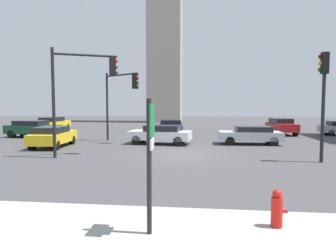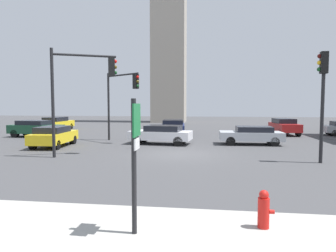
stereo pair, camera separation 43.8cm
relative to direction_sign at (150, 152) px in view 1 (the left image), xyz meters
name	(u,v)px [view 1 (the left image)]	position (x,y,z in m)	size (l,w,h in m)	color
ground_plane	(181,154)	(-0.12, 10.76, -1.81)	(102.54, 102.54, 0.00)	#424244
sidewalk_corner	(140,249)	(-0.12, -0.52, -1.74)	(36.59, 4.25, 0.15)	#A8A59E
direction_sign	(150,152)	(0.00, 0.00, 0.00)	(0.13, 0.63, 2.72)	black
traffic_light_0	(83,81)	(-5.18, 9.47, 2.14)	(3.10, 1.54, 5.61)	black
traffic_light_1	(121,92)	(-4.85, 15.68, 1.84)	(2.96, 2.25, 5.11)	black
traffic_light_2	(323,86)	(6.67, 9.13, 1.79)	(0.47, 0.34, 5.17)	black
fire_hydrant	(277,209)	(2.62, 0.63, -1.27)	(0.34, 0.24, 0.81)	red
car_0	(171,126)	(-1.83, 22.07, -1.10)	(2.48, 4.79, 1.31)	navy
car_1	(161,134)	(-1.80, 14.79, -1.11)	(4.42, 2.34, 1.30)	silver
car_2	(281,126)	(8.22, 22.64, -1.03)	(2.14, 4.12, 1.47)	maroon
car_3	(250,134)	(4.36, 15.42, -1.14)	(4.22, 1.97, 1.24)	#ADB2B7
car_5	(33,128)	(-12.96, 17.84, -1.05)	(4.46, 2.09, 1.40)	#19472D
car_6	(53,123)	(-14.57, 24.42, -1.06)	(1.96, 4.54, 1.40)	yellow
car_8	(53,136)	(-8.54, 12.63, -1.11)	(2.07, 4.08, 1.32)	yellow
skyline_tower	(165,4)	(-4.65, 40.84, 16.11)	(5.00, 5.00, 35.84)	#A89E8E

